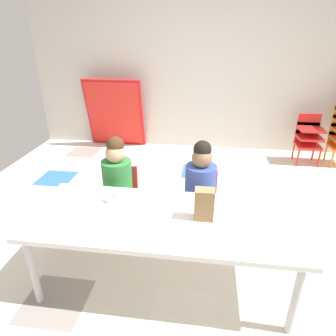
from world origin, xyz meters
TOP-DOWN VIEW (x-y plane):
  - ground_plane at (-0.01, 0.00)m, footprint 5.26×4.72m
  - back_wall at (0.00, 2.36)m, footprint 5.26×0.10m
  - craft_table at (-0.17, -0.61)m, footprint 1.83×0.73m
  - seated_child_near_camera at (-0.67, -0.02)m, footprint 0.32×0.32m
  - seated_child_middle_seat at (0.06, -0.02)m, footprint 0.32×0.32m
  - kid_chair_red_stack at (1.50, 1.90)m, footprint 0.32×0.30m
  - folded_activity_table at (-1.37, 2.16)m, footprint 0.90×0.29m
  - paper_bag_brown at (0.10, -0.59)m, footprint 0.13×0.09m
  - paper_plate_near_edge at (-0.59, -0.45)m, footprint 0.18×0.18m
  - donut_powdered_on_plate at (-0.59, -0.45)m, footprint 0.12×0.12m

SIDE VIEW (x-z plane):
  - ground_plane at x=-0.01m, z-range -0.02..0.00m
  - kid_chair_red_stack at x=1.50m, z-range 0.06..0.74m
  - craft_table at x=-0.17m, z-range 0.24..0.82m
  - folded_activity_table at x=-1.37m, z-range -0.01..1.08m
  - seated_child_near_camera at x=-0.67m, z-range 0.10..1.01m
  - seated_child_middle_seat at x=0.06m, z-range 0.10..1.01m
  - paper_plate_near_edge at x=-0.59m, z-range 0.58..0.59m
  - donut_powdered_on_plate at x=-0.59m, z-range 0.59..0.62m
  - paper_bag_brown at x=0.10m, z-range 0.58..0.80m
  - back_wall at x=0.00m, z-range 0.00..2.43m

